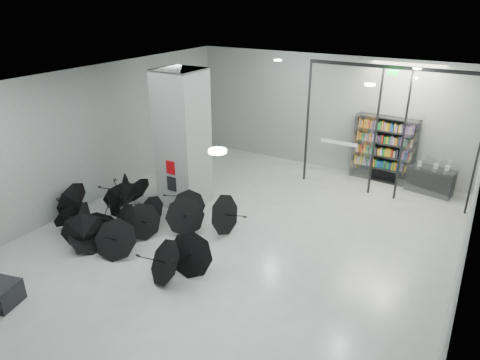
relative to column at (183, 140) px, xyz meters
The scene contains 9 objects.
room 3.31m from the column, 38.66° to the right, with size 14.00×14.02×4.01m.
column is the anchor object (origin of this frame).
fire_cabinet 0.90m from the column, 90.00° to the right, with size 0.28×0.04×0.38m, color #A50A07.
info_panel 1.31m from the column, 90.00° to the right, with size 0.30×0.03×0.42m, color black.
exit_sign 6.18m from the column, 33.96° to the left, with size 0.30×0.06×0.15m, color #0CE533.
glass_partition 6.02m from the column, 35.58° to the left, with size 5.06×0.08×4.00m.
bookshelf 6.72m from the column, 45.50° to the left, with size 2.00×0.40×2.20m, color black, non-canonical shape.
shop_counter 7.85m from the column, 35.67° to the left, with size 1.40×0.56×0.84m, color black.
umbrella_cluster 2.71m from the column, 89.69° to the right, with size 5.45×4.31×1.29m.
Camera 1 is at (4.93, -7.43, 5.84)m, focal length 32.50 mm.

